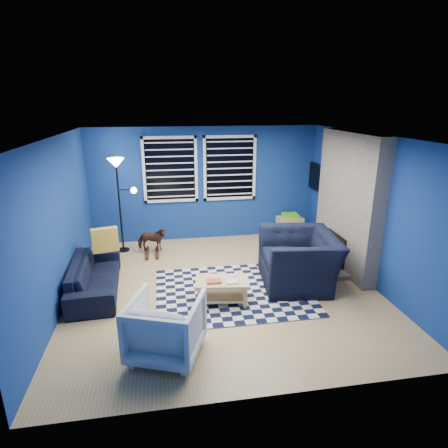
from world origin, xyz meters
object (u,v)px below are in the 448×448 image
Objects in this scene: cabinet at (289,226)px; floor_lamp at (118,176)px; sofa at (95,276)px; armchair_bent at (166,327)px; coffee_table at (222,286)px; armchair_big at (299,259)px; rocking_horse at (151,240)px; tv at (319,178)px.

cabinet is 0.30× the size of floor_lamp.
armchair_bent is (1.12, -1.85, 0.12)m from sofa.
coffee_table is (2.00, -0.73, 0.01)m from sofa.
armchair_big is 2.75m from armchair_bent.
cabinet is 3.96m from floor_lamp.
sofa is 3.21× the size of cabinet.
armchair_bent reaches higher than coffee_table.
sofa is 2.16× the size of armchair_bent.
armchair_big is 3.86m from floor_lamp.
rocking_horse is at bearing 117.07° from coffee_table.
cabinet is (2.90, 3.86, -0.14)m from armchair_bent.
sofa is at bearing -100.15° from floor_lamp.
coffee_table is 1.51× the size of cabinet.
armchair_big is (3.39, -0.28, 0.17)m from sofa.
armchair_bent is 0.44× the size of floor_lamp.
coffee_table is (-2.55, -2.49, -1.12)m from tv.
cabinet is at bearing 170.88° from armchair_big.
rocking_horse is at bearing -174.83° from tv.
sofa is 2.21m from floor_lamp.
sofa is at bearing -88.37° from armchair_big.
rocking_horse is (0.89, 1.43, 0.05)m from sofa.
tv is at bearing -75.59° from rocking_horse.
cabinet is at bearing -70.26° from rocking_horse.
armchair_big reaches higher than sofa.
floor_lamp is (-1.68, 2.47, 1.31)m from coffee_table.
tv is at bearing 0.25° from floor_lamp.
floor_lamp is at bearing -178.28° from cabinet.
armchair_bent is at bearing -129.37° from cabinet.
tv is 1.29m from cabinet.
cabinet is at bearing -66.56° from sofa.
sofa reaches higher than coffee_table.
rocking_horse is 3.19m from cabinet.
coffee_table is at bearing -107.56° from armchair_bent.
sofa is 0.95× the size of floor_lamp.
tv is 1.15× the size of coffee_table.
coffee_table is (-1.39, -0.45, -0.16)m from armchair_big.
tv reaches higher than sofa.
cabinet is (4.02, 2.01, -0.02)m from sofa.
armchair_bent is 0.98× the size of coffee_table.
armchair_big is 0.70× the size of floor_lamp.
coffee_table is 0.45× the size of floor_lamp.
armchair_bent is at bearing -133.50° from tv.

